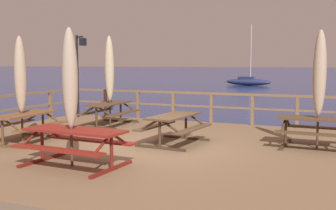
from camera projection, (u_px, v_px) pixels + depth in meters
ground_plane at (157, 174)px, 10.50m from camera, size 600.00×600.00×0.00m
wooden_deck at (157, 160)px, 10.46m from camera, size 12.02×9.44×0.71m
railing_waterside_far at (211, 102)px, 14.52m from camera, size 11.82×0.10×1.09m
picnic_table_front_right at (75, 139)px, 8.44m from camera, size 2.22×1.51×0.78m
picnic_table_back_right at (314, 126)px, 10.22m from camera, size 1.82×1.47×0.78m
picnic_table_mid_right at (24, 121)px, 11.08m from camera, size 1.55×2.12×0.78m
picnic_table_front_left at (109, 109)px, 14.04m from camera, size 1.49×2.11×0.78m
picnic_table_back_left at (174, 123)px, 10.75m from camera, size 1.53×1.98×0.78m
patio_umbrella_short_back at (70, 79)px, 8.28m from camera, size 0.32×0.32×2.83m
patio_umbrella_tall_back_left at (320, 73)px, 10.03m from camera, size 0.32×0.32×2.93m
patio_umbrella_short_front at (20, 75)px, 10.96m from camera, size 0.32×0.32×2.84m
patio_umbrella_tall_back_right at (109, 69)px, 13.83m from camera, size 0.32×0.32×3.03m
lamp_post_hooked at (79, 63)px, 15.83m from camera, size 0.62×0.42×3.20m
sailboat_distant at (248, 81)px, 52.57m from camera, size 6.19×2.57×7.72m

